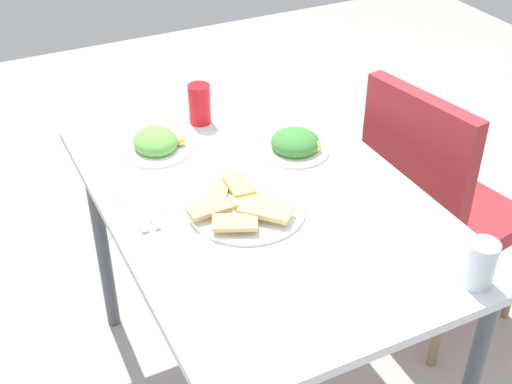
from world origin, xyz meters
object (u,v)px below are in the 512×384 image
(pide_platter, at_px, (245,207))
(spoon, at_px, (146,207))
(drinking_glass, at_px, (480,264))
(soda_can, at_px, (200,104))
(paper_napkin, at_px, (139,211))
(fork, at_px, (132,211))
(dining_chair, at_px, (432,200))
(salad_plate_greens, at_px, (296,144))
(salad_plate_rice, at_px, (156,143))
(dining_table, at_px, (262,225))

(pide_platter, bearing_deg, spoon, -118.18)
(pide_platter, distance_m, drinking_glass, 0.57)
(pide_platter, distance_m, spoon, 0.25)
(soda_can, bearing_deg, pide_platter, -9.16)
(paper_napkin, xyz_separation_m, fork, (0.00, -0.02, 0.00))
(dining_chair, height_order, drinking_glass, dining_chair)
(drinking_glass, bearing_deg, fork, -134.55)
(drinking_glass, xyz_separation_m, fork, (-0.58, -0.59, -0.05))
(pide_platter, distance_m, fork, 0.28)
(paper_napkin, bearing_deg, dining_chair, 89.00)
(soda_can, distance_m, paper_napkin, 0.48)
(fork, bearing_deg, paper_napkin, 87.05)
(dining_chair, relative_size, soda_can, 7.42)
(dining_chair, bearing_deg, paper_napkin, -91.00)
(salad_plate_greens, distance_m, spoon, 0.48)
(dining_chair, distance_m, paper_napkin, 0.97)
(dining_chair, height_order, paper_napkin, dining_chair)
(salad_plate_greens, distance_m, fork, 0.51)
(pide_platter, distance_m, salad_plate_rice, 0.39)
(dining_table, height_order, salad_plate_greens, salad_plate_greens)
(salad_plate_greens, distance_m, salad_plate_rice, 0.39)
(soda_can, xyz_separation_m, paper_napkin, (0.36, -0.31, -0.06))
(salad_plate_greens, height_order, spoon, salad_plate_greens)
(paper_napkin, relative_size, fork, 0.62)
(soda_can, xyz_separation_m, fork, (0.36, -0.33, -0.06))
(drinking_glass, bearing_deg, salad_plate_greens, -172.92)
(salad_plate_rice, xyz_separation_m, spoon, (0.26, -0.12, -0.02))
(fork, bearing_deg, dining_chair, 86.07)
(soda_can, bearing_deg, salad_plate_rice, -60.92)
(paper_napkin, bearing_deg, soda_can, 138.77)
(salad_plate_rice, xyz_separation_m, soda_can, (-0.10, 0.17, 0.04))
(salad_plate_greens, xyz_separation_m, fork, (0.08, -0.50, -0.02))
(dining_chair, xyz_separation_m, drinking_glass, (0.56, -0.37, 0.30))
(dining_table, xyz_separation_m, spoon, (-0.08, -0.28, 0.10))
(dining_table, distance_m, fork, 0.34)
(salad_plate_greens, bearing_deg, salad_plate_rice, -117.20)
(fork, bearing_deg, salad_plate_rice, 146.04)
(salad_plate_rice, distance_m, drinking_glass, 0.94)
(dining_table, xyz_separation_m, fork, (-0.08, -0.32, 0.10))
(pide_platter, bearing_deg, drinking_glass, 35.83)
(pide_platter, height_order, drinking_glass, drinking_glass)
(dining_chair, xyz_separation_m, soda_can, (-0.37, -0.62, 0.31))
(dining_chair, height_order, pide_platter, dining_chair)
(soda_can, xyz_separation_m, spoon, (0.36, -0.29, -0.06))
(salad_plate_rice, bearing_deg, dining_chair, 70.91)
(drinking_glass, distance_m, fork, 0.82)
(salad_plate_greens, xyz_separation_m, drinking_glass, (0.66, 0.08, 0.03))
(salad_plate_greens, height_order, soda_can, soda_can)
(paper_napkin, bearing_deg, drinking_glass, 44.56)
(spoon, bearing_deg, dining_table, 75.28)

